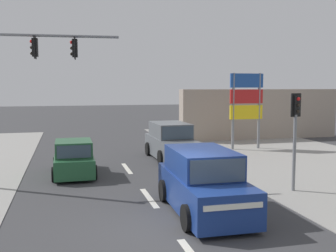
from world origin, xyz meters
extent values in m
plane|color=#3A3A3D|center=(0.00, 0.00, 0.00)|extent=(140.00, 140.00, 0.00)
cube|color=silver|center=(0.00, 3.00, 0.00)|extent=(0.20, 2.40, 0.01)
cube|color=silver|center=(0.00, 8.00, 0.00)|extent=(0.20, 2.40, 0.01)
cylinder|color=slate|center=(-3.22, 5.78, 5.70)|extent=(5.19, 0.48, 0.11)
cube|color=black|center=(-3.74, 5.81, 5.25)|extent=(0.22, 0.27, 0.68)
cube|color=black|center=(-3.74, 5.81, 5.25)|extent=(0.07, 0.44, 0.84)
sphere|color=red|center=(-3.86, 5.82, 5.47)|extent=(0.13, 0.13, 0.13)
sphere|color=black|center=(-3.86, 5.82, 5.25)|extent=(0.13, 0.13, 0.13)
sphere|color=black|center=(-3.86, 5.82, 5.03)|extent=(0.13, 0.13, 0.13)
cube|color=black|center=(-2.29, 5.71, 5.25)|extent=(0.22, 0.27, 0.68)
cube|color=black|center=(-2.29, 5.71, 5.25)|extent=(0.07, 0.44, 0.84)
sphere|color=red|center=(-2.41, 5.72, 5.47)|extent=(0.13, 0.13, 0.13)
sphere|color=black|center=(-2.41, 5.72, 5.25)|extent=(0.13, 0.13, 0.13)
sphere|color=black|center=(-2.41, 5.72, 5.03)|extent=(0.13, 0.13, 0.13)
cylinder|color=slate|center=(5.26, 2.53, 1.40)|extent=(0.12, 0.12, 2.80)
cube|color=black|center=(5.26, 2.53, 3.14)|extent=(0.29, 0.24, 0.68)
cube|color=black|center=(5.26, 2.53, 3.14)|extent=(0.44, 0.12, 0.84)
sphere|color=red|center=(5.29, 2.41, 3.36)|extent=(0.13, 0.13, 0.13)
sphere|color=black|center=(5.29, 2.41, 3.14)|extent=(0.13, 0.13, 0.13)
sphere|color=black|center=(5.29, 2.41, 2.92)|extent=(0.13, 0.13, 0.13)
cylinder|color=slate|center=(7.02, 11.84, 2.30)|extent=(0.16, 0.16, 4.60)
cylinder|color=slate|center=(8.72, 11.84, 2.30)|extent=(0.16, 0.16, 4.60)
cube|color=#1E4793|center=(7.87, 11.84, 4.15)|extent=(2.10, 0.14, 0.84)
cube|color=red|center=(7.87, 11.84, 3.20)|extent=(2.10, 0.14, 0.84)
cube|color=yellow|center=(7.87, 11.84, 2.25)|extent=(2.10, 0.14, 0.84)
cube|color=#A39384|center=(11.00, 16.00, 1.80)|extent=(12.00, 1.00, 3.60)
cube|color=navy|center=(1.29, 1.08, 0.64)|extent=(1.93, 4.54, 1.00)
cube|color=navy|center=(1.29, 1.28, 1.52)|extent=(1.78, 2.74, 0.76)
cube|color=#384756|center=(1.26, -0.09, 1.52)|extent=(1.58, 0.09, 0.65)
cube|color=#384756|center=(1.32, 2.65, 1.52)|extent=(1.55, 0.09, 0.61)
cube|color=white|center=(1.24, -1.19, 0.86)|extent=(1.56, 0.07, 0.14)
cylinder|color=black|center=(2.18, -0.33, 0.36)|extent=(0.24, 0.72, 0.72)
cylinder|color=black|center=(0.34, -0.29, 0.36)|extent=(0.24, 0.72, 0.72)
cylinder|color=black|center=(2.24, 2.46, 0.36)|extent=(0.24, 0.72, 0.72)
cylinder|color=black|center=(0.40, 2.50, 0.36)|extent=(0.24, 0.72, 0.72)
cube|color=slate|center=(2.63, 9.83, 0.64)|extent=(1.92, 4.53, 1.00)
cube|color=slate|center=(2.63, 10.03, 1.52)|extent=(1.77, 2.73, 0.76)
cube|color=#384756|center=(2.65, 8.66, 1.52)|extent=(1.58, 0.09, 0.65)
cube|color=#384756|center=(2.60, 11.40, 1.52)|extent=(1.55, 0.09, 0.61)
cube|color=white|center=(2.67, 7.56, 0.86)|extent=(1.56, 0.07, 0.14)
cylinder|color=black|center=(3.58, 8.45, 0.36)|extent=(0.23, 0.72, 0.72)
cylinder|color=black|center=(1.74, 8.42, 0.36)|extent=(0.23, 0.72, 0.72)
cylinder|color=black|center=(3.53, 11.24, 0.36)|extent=(0.23, 0.72, 0.72)
cylinder|color=black|center=(1.69, 11.21, 0.36)|extent=(0.23, 0.72, 0.72)
cube|color=#235633|center=(-2.40, 7.31, 0.51)|extent=(1.61, 3.60, 0.76)
cube|color=#235633|center=(-2.40, 7.01, 1.21)|extent=(1.49, 1.90, 0.64)
cube|color=#384756|center=(-2.40, 7.98, 1.21)|extent=(1.36, 0.06, 0.54)
cube|color=#384756|center=(-2.41, 6.04, 1.21)|extent=(1.33, 0.06, 0.51)
cube|color=white|center=(-2.40, 9.13, 0.68)|extent=(1.36, 0.04, 0.14)
cylinder|color=black|center=(-3.20, 8.43, 0.30)|extent=(0.18, 0.60, 0.60)
cylinder|color=black|center=(-1.60, 8.42, 0.30)|extent=(0.18, 0.60, 0.60)
cylinder|color=black|center=(-3.21, 6.19, 0.30)|extent=(0.18, 0.60, 0.60)
cylinder|color=black|center=(-1.61, 6.19, 0.30)|extent=(0.18, 0.60, 0.60)
camera|label=1|loc=(-2.69, -9.86, 3.80)|focal=42.00mm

